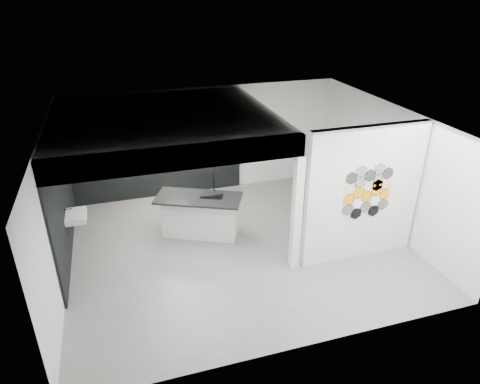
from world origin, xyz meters
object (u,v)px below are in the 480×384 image
(utensil_cup, at_px, (132,151))
(glass_bowl, at_px, (213,143))
(kitchen_island, at_px, (200,214))
(wall_basin, at_px, (76,216))
(kettle, at_px, (204,143))
(bottle_dark, at_px, (145,149))
(partition_panel, at_px, (363,194))
(glass_vase, at_px, (213,142))
(stockpot, at_px, (123,150))

(utensil_cup, bearing_deg, glass_bowl, 0.00)
(kitchen_island, bearing_deg, wall_basin, -156.35)
(kettle, relative_size, bottle_dark, 1.17)
(kitchen_island, xyz_separation_m, kettle, (0.60, 2.12, 0.89))
(wall_basin, bearing_deg, glass_bowl, 31.35)
(partition_panel, relative_size, glass_bowl, 21.60)
(kitchen_island, distance_m, kettle, 2.38)
(glass_bowl, bearing_deg, wall_basin, -148.65)
(kitchen_island, bearing_deg, glass_vase, 93.44)
(wall_basin, bearing_deg, kettle, 33.24)
(stockpot, relative_size, glass_bowl, 1.83)
(wall_basin, bearing_deg, partition_panel, -18.23)
(partition_panel, xyz_separation_m, utensil_cup, (-4.13, 3.87, -0.03))
(utensil_cup, bearing_deg, bottle_dark, 0.00)
(kitchen_island, relative_size, kettle, 11.74)
(kettle, bearing_deg, bottle_dark, 157.36)
(utensil_cup, bearing_deg, wall_basin, -122.83)
(kettle, distance_m, bottle_dark, 1.50)
(stockpot, height_order, utensil_cup, stockpot)
(stockpot, xyz_separation_m, glass_bowl, (2.28, 0.00, -0.05))
(kettle, distance_m, glass_bowl, 0.24)
(glass_bowl, height_order, glass_vase, glass_vase)
(kettle, bearing_deg, stockpot, 157.36)
(kettle, relative_size, glass_bowl, 1.32)
(partition_panel, relative_size, bottle_dark, 19.14)
(bottle_dark, distance_m, utensil_cup, 0.32)
(kettle, height_order, utensil_cup, kettle)
(glass_vase, bearing_deg, glass_bowl, 0.00)
(wall_basin, height_order, stockpot, stockpot)
(partition_panel, bearing_deg, glass_bowl, 118.23)
(bottle_dark, height_order, utensil_cup, bottle_dark)
(wall_basin, xyz_separation_m, kettle, (3.15, 2.07, 0.54))
(glass_bowl, relative_size, bottle_dark, 0.89)
(utensil_cup, bearing_deg, kitchen_island, -60.06)
(kitchen_island, height_order, glass_vase, kitchen_island)
(kitchen_island, distance_m, stockpot, 2.72)
(partition_panel, height_order, glass_vase, partition_panel)
(partition_panel, bearing_deg, stockpot, 138.40)
(wall_basin, relative_size, utensil_cup, 5.64)
(kettle, height_order, glass_vase, kettle)
(kitchen_island, bearing_deg, partition_panel, -5.98)
(kettle, xyz_separation_m, bottle_dark, (-1.50, 0.00, 0.00))
(glass_vase, bearing_deg, utensil_cup, 180.00)
(wall_basin, xyz_separation_m, glass_vase, (3.39, 2.07, 0.53))
(utensil_cup, bearing_deg, kettle, 0.00)
(glass_vase, bearing_deg, kitchen_island, -111.49)
(partition_panel, distance_m, glass_vase, 4.39)
(wall_basin, relative_size, bottle_dark, 4.10)
(partition_panel, bearing_deg, glass_vase, 118.23)
(glass_vase, bearing_deg, partition_panel, -61.77)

